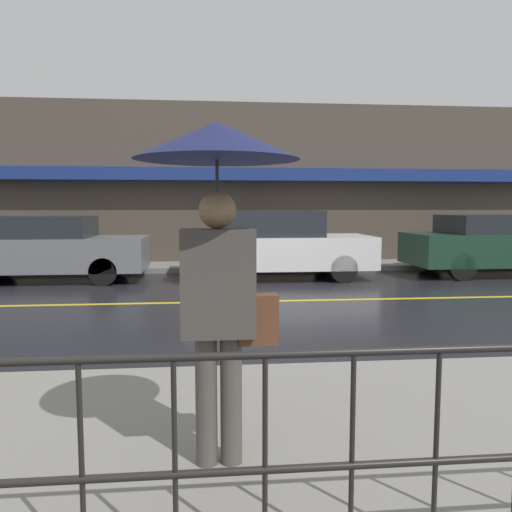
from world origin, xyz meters
The scene contains 9 objects.
ground_plane centered at (0.00, 0.00, 0.00)m, with size 80.00×80.00×0.00m, color black.
sidewalk_near centered at (0.00, -5.50, 0.07)m, with size 28.00×3.00×0.13m.
sidewalk_far centered at (0.00, 4.80, 0.07)m, with size 28.00×1.61×0.13m.
lane_marking centered at (0.00, 0.00, 0.00)m, with size 25.20×0.12×0.01m.
building_storefront centered at (0.00, 5.72, 2.35)m, with size 28.00×0.85×4.66m.
pedestrian centered at (-1.34, -5.87, 1.71)m, with size 0.96×0.96×2.05m.
car_grey centered at (-5.03, 2.91, 0.75)m, with size 4.34×1.70×1.48m.
car_white centered at (0.23, 2.91, 0.80)m, with size 4.40×1.89×1.61m.
car_dark_green centered at (5.80, 2.91, 0.77)m, with size 4.51×1.85×1.49m.
Camera 1 is at (-1.40, -8.80, 1.69)m, focal length 35.00 mm.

